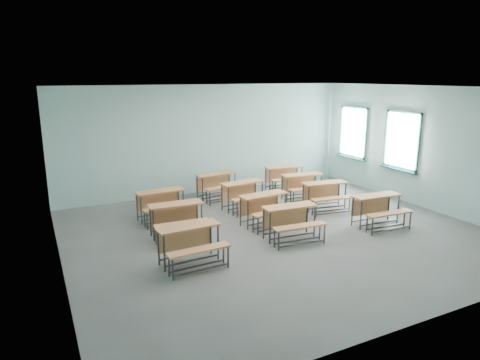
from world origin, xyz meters
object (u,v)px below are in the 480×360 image
object	(u,v)px
desk_unit_r0c0	(191,240)
desk_unit_r2c0	(162,201)
desk_unit_r1c0	(177,215)
desk_unit_r1c2	(326,192)
desk_unit_r3c1	(218,182)
desk_unit_r0c2	(379,206)
desk_unit_r2c1	(245,191)
desk_unit_r1c1	(266,205)
desk_unit_r2c2	(303,183)
desk_unit_r0c1	(292,218)
desk_unit_r3c2	(285,174)

from	to	relation	value
desk_unit_r0c0	desk_unit_r2c0	size ratio (longest dim) A/B	0.99
desk_unit_r0c0	desk_unit_r1c0	bearing A→B (deg)	77.94
desk_unit_r1c2	desk_unit_r3c1	size ratio (longest dim) A/B	1.00
desk_unit_r0c2	desk_unit_r3c1	distance (m)	4.49
desk_unit_r2c0	desk_unit_r3c1	size ratio (longest dim) A/B	0.97
desk_unit_r0c0	desk_unit_r2c0	distance (m)	2.70
desk_unit_r1c0	desk_unit_r2c0	distance (m)	1.22
desk_unit_r2c1	desk_unit_r1c1	bearing A→B (deg)	-101.70
desk_unit_r0c2	desk_unit_r2c0	bearing A→B (deg)	152.67
desk_unit_r2c1	desk_unit_r2c2	bearing A→B (deg)	-5.75
desk_unit_r0c1	desk_unit_r1c2	xyz separation A→B (m)	(1.94, 1.34, 0.00)
desk_unit_r0c0	desk_unit_r1c1	size ratio (longest dim) A/B	0.97
desk_unit_r0c0	desk_unit_r0c2	xyz separation A→B (m)	(4.65, 0.04, 0.00)
desk_unit_r1c2	desk_unit_r3c1	xyz separation A→B (m)	(-2.10, 2.24, 0.00)
desk_unit_r0c0	desk_unit_r0c1	xyz separation A→B (m)	(2.37, 0.23, 0.00)
desk_unit_r0c2	desk_unit_r0c1	bearing A→B (deg)	178.92
desk_unit_r0c1	desk_unit_r1c2	distance (m)	2.36
desk_unit_r0c0	desk_unit_r2c1	bearing A→B (deg)	43.30
desk_unit_r0c1	desk_unit_r0c0	bearing A→B (deg)	-170.02
desk_unit_r0c1	desk_unit_r2c1	bearing A→B (deg)	92.97
desk_unit_r0c0	desk_unit_r2c2	bearing A→B (deg)	27.98
desk_unit_r1c2	desk_unit_r2c0	xyz separation A→B (m)	(-4.07, 1.13, 0.00)
desk_unit_r2c2	desk_unit_r1c0	bearing A→B (deg)	-158.68
desk_unit_r2c2	desk_unit_r3c2	xyz separation A→B (m)	(0.12, 1.14, 0.00)
desk_unit_r1c0	desk_unit_r2c0	bearing A→B (deg)	92.32
desk_unit_r2c1	desk_unit_r0c2	bearing A→B (deg)	-56.19
desk_unit_r1c0	desk_unit_r1c2	size ratio (longest dim) A/B	0.95
desk_unit_r1c1	desk_unit_r2c2	size ratio (longest dim) A/B	1.00
desk_unit_r2c0	desk_unit_r0c2	bearing A→B (deg)	-35.35
desk_unit_r2c0	desk_unit_r2c1	size ratio (longest dim) A/B	0.97
desk_unit_r0c1	desk_unit_r1c2	bearing A→B (deg)	38.97
desk_unit_r0c1	desk_unit_r2c0	bearing A→B (deg)	135.31
desk_unit_r0c0	desk_unit_r3c2	world-z (taller)	same
desk_unit_r1c0	desk_unit_r1c1	world-z (taller)	same
desk_unit_r0c2	desk_unit_r1c2	bearing A→B (deg)	106.28
desk_unit_r0c1	desk_unit_r1c0	size ratio (longest dim) A/B	1.02
desk_unit_r1c1	desk_unit_r2c1	xyz separation A→B (m)	(0.09, 1.28, 0.00)
desk_unit_r2c1	desk_unit_r3c1	distance (m)	1.25
desk_unit_r1c1	desk_unit_r1c2	distance (m)	1.99
desk_unit_r3c1	desk_unit_r3c2	xyz separation A→B (m)	(2.23, -0.03, 0.00)
desk_unit_r0c2	desk_unit_r1c1	distance (m)	2.63
desk_unit_r0c1	desk_unit_r1c1	xyz separation A→B (m)	(-0.03, 1.06, 0.00)
desk_unit_r0c1	desk_unit_r1c1	size ratio (longest dim) A/B	0.98
desk_unit_r0c2	desk_unit_r2c1	xyz separation A→B (m)	(-2.22, 2.53, 0.00)
desk_unit_r0c2	desk_unit_r3c1	size ratio (longest dim) A/B	0.97
desk_unit_r0c1	desk_unit_r2c0	xyz separation A→B (m)	(-2.13, 2.46, 0.00)
desk_unit_r1c1	desk_unit_r2c2	world-z (taller)	same
desk_unit_r0c2	desk_unit_r1c1	world-z (taller)	same
desk_unit_r0c1	desk_unit_r1c0	world-z (taller)	same
desk_unit_r0c1	desk_unit_r3c2	world-z (taller)	same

